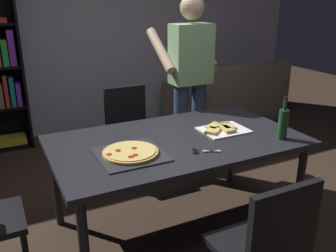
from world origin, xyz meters
TOP-DOWN VIEW (x-y plane):
  - ground_plane at (0.00, 0.00)m, footprint 12.00×12.00m
  - back_wall at (0.00, 2.60)m, footprint 6.40×0.10m
  - dining_table at (0.00, 0.00)m, footprint 1.81×1.04m
  - chair_near_camera at (-0.00, -1.01)m, footprint 0.42×0.42m
  - chair_far_side at (0.00, 1.01)m, footprint 0.42×0.42m
  - couch at (1.91, 1.99)m, footprint 1.80×1.06m
  - person_serving_pizza at (0.55, 0.79)m, footprint 0.55×0.54m
  - pepperoni_pizza_on_tray at (-0.41, -0.12)m, footprint 0.43×0.43m
  - pizza_slices_on_towel at (0.39, -0.00)m, footprint 0.37×0.29m
  - wine_bottle at (0.69, -0.34)m, footprint 0.07×0.07m
  - kitchen_scissors at (0.03, -0.29)m, footprint 0.20×0.13m

SIDE VIEW (x-z plane):
  - ground_plane at x=0.00m, z-range 0.00..0.00m
  - couch at x=1.91m, z-range -0.12..0.73m
  - chair_near_camera at x=0.00m, z-range 0.06..0.96m
  - chair_far_side at x=0.00m, z-range 0.06..0.96m
  - dining_table at x=0.00m, z-range 0.31..1.06m
  - kitchen_scissors at x=0.03m, z-range 0.75..0.76m
  - pizza_slices_on_towel at x=0.39m, z-range 0.75..0.78m
  - pepperoni_pizza_on_tray at x=-0.41m, z-range 0.75..0.78m
  - wine_bottle at x=0.69m, z-range 0.71..1.03m
  - person_serving_pizza at x=0.55m, z-range 0.12..1.87m
  - back_wall at x=0.00m, z-range 0.00..2.80m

